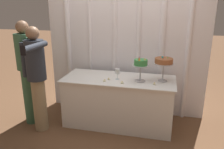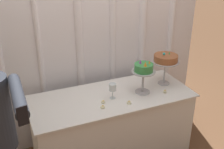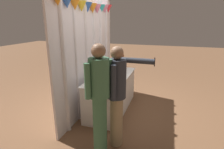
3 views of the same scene
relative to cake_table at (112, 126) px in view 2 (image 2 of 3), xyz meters
name	(u,v)px [view 2 (image 2 of 3)]	position (x,y,z in m)	size (l,w,h in m)	color
draped_curtain	(95,26)	(0.01, 0.51, 1.04)	(2.79, 0.20, 2.56)	white
cake_table	(112,126)	(0.00, 0.00, 0.00)	(1.76, 0.74, 0.79)	white
cake_display_nearleft	(144,70)	(0.34, -0.06, 0.66)	(0.26, 0.26, 0.39)	#B2B2B7
cake_display_nearright	(166,60)	(0.68, 0.03, 0.70)	(0.31, 0.31, 0.39)	#B2B2B7
wine_glass	(113,88)	(-0.01, -0.05, 0.52)	(0.08, 0.08, 0.17)	silver
tealight_far_left	(103,107)	(-0.18, -0.19, 0.41)	(0.05, 0.05, 0.03)	beige
tealight_near_left	(103,102)	(-0.14, -0.10, 0.41)	(0.04, 0.04, 0.03)	beige
tealight_near_right	(129,103)	(0.10, -0.22, 0.41)	(0.05, 0.05, 0.04)	beige
tealight_far_right	(165,92)	(0.56, -0.17, 0.41)	(0.04, 0.04, 0.04)	beige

